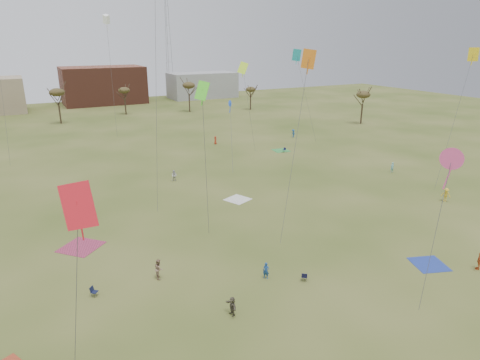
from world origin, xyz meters
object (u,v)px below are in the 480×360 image
flyer_near_right (266,271)px  radio_tower (168,43)px  spectator_fore_a (479,261)px  camp_chair_left (94,293)px  camp_chair_center (304,278)px  camp_chair_right (284,151)px

flyer_near_right → radio_tower: radio_tower is taller
spectator_fore_a → camp_chair_left: size_ratio=2.02×
camp_chair_center → camp_chair_right: same height
camp_chair_left → flyer_near_right: bearing=-65.3°
camp_chair_left → camp_chair_right: same height
flyer_near_right → camp_chair_center: bearing=11.6°
camp_chair_left → camp_chair_center: (17.02, -6.27, 0.00)m
spectator_fore_a → radio_tower: bearing=-127.0°
radio_tower → flyer_near_right: bearing=-105.0°
camp_chair_center → camp_chair_left: bearing=19.0°
spectator_fore_a → camp_chair_right: bearing=-130.3°
flyer_near_right → radio_tower: size_ratio=0.04×
camp_chair_center → camp_chair_right: bearing=-81.9°
camp_chair_right → radio_tower: bearing=158.0°
spectator_fore_a → camp_chair_center: size_ratio=2.02×
camp_chair_right → radio_tower: (7.18, 87.70, 18.95)m
camp_chair_left → camp_chair_center: bearing=-68.6°
radio_tower → camp_chair_left: bearing=-111.6°
spectator_fore_a → camp_chair_right: (7.65, 44.49, -0.62)m
spectator_fore_a → camp_chair_left: spectator_fore_a is taller
flyer_near_right → camp_chair_center: (2.82, -1.95, -0.52)m
spectator_fore_a → radio_tower: (14.83, 132.19, 18.33)m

